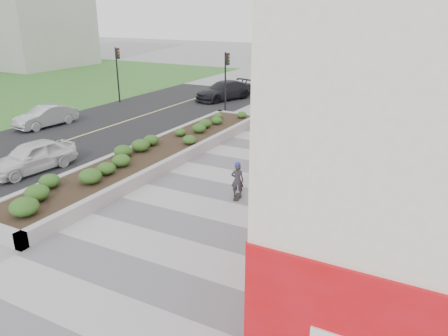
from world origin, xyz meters
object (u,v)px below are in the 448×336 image
(traffic_signal_far, at_px, (118,67))
(planter, at_px, (157,152))
(skateboarder, at_px, (237,180))
(car_dark, at_px, (224,91))
(car_white, at_px, (32,157))
(car_silver, at_px, (45,116))
(traffic_signal_near, at_px, (226,74))

(traffic_signal_far, bearing_deg, planter, -42.46)
(skateboarder, distance_m, car_dark, 19.62)
(car_white, height_order, car_silver, car_white)
(planter, bearing_deg, skateboarder, -22.68)
(traffic_signal_near, bearing_deg, traffic_signal_far, -176.89)
(planter, xyz_separation_m, car_silver, (-10.00, 1.97, 0.23))
(skateboarder, bearing_deg, traffic_signal_near, 103.64)
(car_white, bearing_deg, car_silver, 142.56)
(planter, height_order, car_silver, car_silver)
(skateboarder, height_order, car_silver, skateboarder)
(car_dark, bearing_deg, car_white, -69.10)
(planter, xyz_separation_m, car_dark, (-4.19, 14.76, 0.32))
(planter, distance_m, skateboarder, 5.97)
(planter, xyz_separation_m, skateboarder, (5.50, -2.30, 0.34))
(car_silver, distance_m, car_dark, 14.04)
(planter, distance_m, car_white, 5.65)
(skateboarder, height_order, car_white, skateboarder)
(traffic_signal_far, bearing_deg, car_silver, -83.41)
(traffic_signal_near, relative_size, car_dark, 0.82)
(car_silver, bearing_deg, traffic_signal_near, 52.22)
(traffic_signal_far, relative_size, car_silver, 1.07)
(traffic_signal_near, height_order, car_dark, traffic_signal_near)
(traffic_signal_near, xyz_separation_m, car_silver, (-8.27, -8.53, -2.11))
(skateboarder, bearing_deg, car_dark, 103.80)
(traffic_signal_near, bearing_deg, car_silver, -134.12)
(traffic_signal_near, height_order, traffic_signal_far, same)
(car_dark, bearing_deg, skateboarder, -39.91)
(planter, height_order, traffic_signal_far, traffic_signal_far)
(traffic_signal_near, distance_m, skateboarder, 14.83)
(planter, height_order, car_white, car_white)
(traffic_signal_far, distance_m, car_silver, 8.35)
(car_white, bearing_deg, planter, 51.41)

